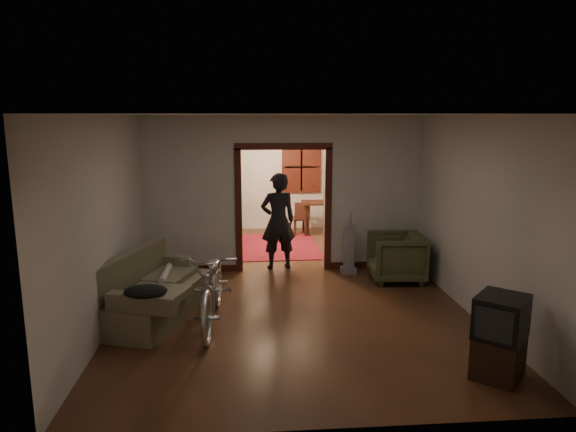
{
  "coord_description": "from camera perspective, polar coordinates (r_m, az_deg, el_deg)",
  "views": [
    {
      "loc": [
        -0.66,
        -8.39,
        2.78
      ],
      "look_at": [
        0.0,
        -0.3,
        1.2
      ],
      "focal_mm": 32.0,
      "sensor_mm": 36.0,
      "label": 1
    }
  ],
  "objects": [
    {
      "name": "oriental_rug",
      "position": [
        11.16,
        -1.23,
        -3.37
      ],
      "size": [
        1.79,
        2.33,
        0.02
      ],
      "primitive_type": "cube",
      "rotation": [
        0.0,
        0.0,
        0.02
      ],
      "color": "maroon",
      "rests_on": "floor"
    },
    {
      "name": "chandelier",
      "position": [
        10.92,
        -1.21,
        8.75
      ],
      "size": [
        0.24,
        0.24,
        0.24
      ],
      "primitive_type": "sphere",
      "color": "#FFE0A5",
      "rests_on": "ceiling"
    },
    {
      "name": "wall_right",
      "position": [
        9.07,
        15.8,
        1.85
      ],
      "size": [
        0.02,
        8.5,
        2.8
      ],
      "primitive_type": "cube",
      "color": "beige",
      "rests_on": "floor"
    },
    {
      "name": "rolled_paper",
      "position": [
        7.73,
        -13.46,
        -6.22
      ],
      "size": [
        0.1,
        0.76,
        0.1
      ],
      "primitive_type": "cylinder",
      "rotation": [
        1.57,
        0.0,
        0.0
      ],
      "color": "beige",
      "rests_on": "sofa"
    },
    {
      "name": "bicycle",
      "position": [
        7.06,
        -8.3,
        -7.61
      ],
      "size": [
        0.79,
        2.08,
        1.08
      ],
      "primitive_type": "imported",
      "rotation": [
        0.0,
        0.0,
        -0.04
      ],
      "color": "silver",
      "rests_on": "floor"
    },
    {
      "name": "crt_tv",
      "position": [
        5.99,
        22.63,
        -10.3
      ],
      "size": [
        0.71,
        0.71,
        0.46
      ],
      "primitive_type": "cube",
      "rotation": [
        0.0,
        0.0,
        0.83
      ],
      "color": "black",
      "rests_on": "tv_stand"
    },
    {
      "name": "far_window",
      "position": [
        12.73,
        1.5,
        5.46
      ],
      "size": [
        0.98,
        0.06,
        1.28
      ],
      "primitive_type": "cube",
      "color": "black",
      "rests_on": "wall_back"
    },
    {
      "name": "light_switch",
      "position": [
        9.35,
        5.94,
        1.54
      ],
      "size": [
        0.08,
        0.01,
        0.12
      ],
      "primitive_type": "cube",
      "color": "silver",
      "rests_on": "partition_wall"
    },
    {
      "name": "ceiling",
      "position": [
        8.41,
        -0.17,
        11.15
      ],
      "size": [
        5.0,
        8.5,
        0.01
      ],
      "primitive_type": "cube",
      "color": "white",
      "rests_on": "floor"
    },
    {
      "name": "floor",
      "position": [
        8.86,
        -0.16,
        -7.27
      ],
      "size": [
        5.0,
        8.5,
        0.01
      ],
      "primitive_type": "cube",
      "color": "#3B2013",
      "rests_on": "ground"
    },
    {
      "name": "armchair",
      "position": [
        9.0,
        11.92,
        -4.5
      ],
      "size": [
        0.95,
        0.93,
        0.82
      ],
      "primitive_type": "imported",
      "rotation": [
        0.0,
        0.0,
        -1.63
      ],
      "color": "#414828",
      "rests_on": "floor"
    },
    {
      "name": "jacket",
      "position": [
        6.56,
        -15.55,
        -8.07
      ],
      "size": [
        0.52,
        0.39,
        0.15
      ],
      "primitive_type": "ellipsoid",
      "color": "black",
      "rests_on": "sofa"
    },
    {
      "name": "globe",
      "position": [
        12.42,
        -7.97,
        7.03
      ],
      "size": [
        0.3,
        0.3,
        0.3
      ],
      "primitive_type": "sphere",
      "color": "#1E5972",
      "rests_on": "locker"
    },
    {
      "name": "tv_stand",
      "position": [
        6.16,
        22.31,
        -14.26
      ],
      "size": [
        0.69,
        0.69,
        0.46
      ],
      "primitive_type": "cube",
      "rotation": [
        0.0,
        0.0,
        0.83
      ],
      "color": "black",
      "rests_on": "floor"
    },
    {
      "name": "desk",
      "position": [
        12.27,
        4.06,
        -0.25
      ],
      "size": [
        1.18,
        0.87,
        0.78
      ],
      "primitive_type": "cube",
      "rotation": [
        0.0,
        0.0,
        -0.29
      ],
      "color": "black",
      "rests_on": "floor"
    },
    {
      "name": "wall_left",
      "position": [
        8.7,
        -16.82,
        1.41
      ],
      "size": [
        0.02,
        8.5,
        2.8
      ],
      "primitive_type": "cube",
      "color": "beige",
      "rests_on": "floor"
    },
    {
      "name": "wall_back",
      "position": [
        12.73,
        -1.67,
        4.78
      ],
      "size": [
        5.0,
        0.02,
        2.8
      ],
      "primitive_type": "cube",
      "color": "beige",
      "rests_on": "floor"
    },
    {
      "name": "desk_chair",
      "position": [
        12.17,
        1.51,
        -0.25
      ],
      "size": [
        0.44,
        0.44,
        0.81
      ],
      "primitive_type": "cube",
      "rotation": [
        0.0,
        0.0,
        -0.28
      ],
      "color": "black",
      "rests_on": "floor"
    },
    {
      "name": "door_casing",
      "position": [
        9.31,
        -0.53,
        0.62
      ],
      "size": [
        1.74,
        0.2,
        2.32
      ],
      "primitive_type": "cube",
      "color": "#3B140D",
      "rests_on": "floor"
    },
    {
      "name": "locker",
      "position": [
        12.54,
        -7.83,
        1.92
      ],
      "size": [
        0.84,
        0.49,
        1.64
      ],
      "primitive_type": "cube",
      "rotation": [
        0.0,
        0.0,
        0.04
      ],
      "color": "#22341F",
      "rests_on": "floor"
    },
    {
      "name": "person",
      "position": [
        9.4,
        -1.11,
        -0.57
      ],
      "size": [
        0.73,
        0.55,
        1.78
      ],
      "primitive_type": "imported",
      "rotation": [
        0.0,
        0.0,
        3.35
      ],
      "color": "black",
      "rests_on": "floor"
    },
    {
      "name": "partition_wall",
      "position": [
        9.27,
        -0.53,
        2.45
      ],
      "size": [
        5.0,
        0.14,
        2.8
      ],
      "primitive_type": "cube",
      "color": "beige",
      "rests_on": "floor"
    },
    {
      "name": "vacuum",
      "position": [
        9.27,
        6.77,
        -3.69
      ],
      "size": [
        0.3,
        0.25,
        0.88
      ],
      "primitive_type": "cube",
      "rotation": [
        0.0,
        0.0,
        0.15
      ],
      "color": "gray",
      "rests_on": "floor"
    },
    {
      "name": "sofa",
      "position": [
        7.48,
        -14.55,
        -7.39
      ],
      "size": [
        1.47,
        2.19,
        0.92
      ],
      "primitive_type": "cube",
      "rotation": [
        0.0,
        0.0,
        -0.31
      ],
      "color": "brown",
      "rests_on": "floor"
    }
  ]
}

